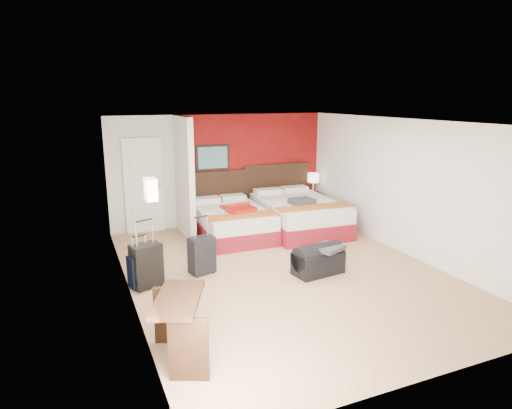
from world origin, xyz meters
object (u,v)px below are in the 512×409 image
bed_right (299,215)px  red_suitcase_open (238,208)px  suitcase_navy (141,272)px  table_lamp (313,183)px  desk (179,329)px  bed_left (232,223)px  suitcase_charcoal (202,256)px  duffel_bag (318,262)px  nightstand (313,205)px  suitcase_black (147,267)px

bed_right → red_suitcase_open: bearing=-178.5°
suitcase_navy → table_lamp: bearing=10.8°
desk → table_lamp: bearing=70.9°
bed_right → bed_left: bearing=177.8°
suitcase_charcoal → duffel_bag: (1.78, -0.75, -0.09)m
bed_right → table_lamp: table_lamp is taller
nightstand → suitcase_black: (-4.48, -2.68, 0.05)m
bed_right → duffel_bag: bearing=-107.9°
bed_left → suitcase_black: bearing=-136.0°
bed_right → suitcase_navy: 4.07m
table_lamp → desk: 6.57m
table_lamp → duffel_bag: table_lamp is taller
bed_left → table_lamp: 2.56m
suitcase_navy → duffel_bag: 2.87m
bed_left → desk: bearing=-115.7°
duffel_bag → nightstand: bearing=54.0°
suitcase_black → duffel_bag: (2.72, -0.54, -0.13)m
bed_left → desk: desk is taller
suitcase_charcoal → duffel_bag: bearing=-37.9°
bed_left → table_lamp: (2.39, 0.77, 0.53)m
bed_right → suitcase_charcoal: bed_right is taller
bed_left → table_lamp: bearing=19.6°
desk → suitcase_navy: bearing=116.3°
table_lamp → suitcase_charcoal: 4.36m
nightstand → desk: desk is taller
suitcase_black → duffel_bag: suitcase_black is taller
suitcase_black → desk: bearing=-107.3°
nightstand → bed_left: bearing=-154.8°
bed_right → desk: bearing=-129.8°
red_suitcase_open → suitcase_charcoal: size_ratio=1.25×
bed_left → suitcase_charcoal: 2.06m
red_suitcase_open → desk: desk is taller
red_suitcase_open → suitcase_black: (-2.19, -1.81, -0.30)m
suitcase_black → desk: size_ratio=0.73×
red_suitcase_open → nightstand: red_suitcase_open is taller
red_suitcase_open → suitcase_charcoal: (-1.26, -1.61, -0.34)m
bed_right → suitcase_black: bearing=-150.8°
nightstand → duffel_bag: bearing=-111.3°
bed_right → duffel_bag: 2.48m
bed_left → desk: 4.54m
duffel_bag → suitcase_black: bearing=161.3°
bed_right → suitcase_charcoal: (-2.67, -1.57, -0.03)m
suitcase_navy → bed_right: bearing=5.8°
red_suitcase_open → suitcase_black: bearing=-149.6°
bed_right → suitcase_navy: bearing=-152.0°
table_lamp → suitcase_navy: table_lamp is taller
bed_left → duffel_bag: bed_left is taller
table_lamp → suitcase_charcoal: (-3.54, -2.48, -0.53)m
duffel_bag → suitcase_navy: bearing=160.6°
table_lamp → suitcase_black: 5.25m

